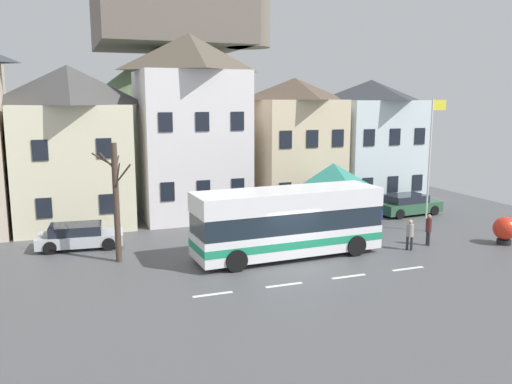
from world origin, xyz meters
TOP-DOWN VIEW (x-y plane):
  - ground_plane at (0.00, -0.00)m, footprint 40.00×60.00m
  - townhouse_01 at (-9.09, 12.27)m, footprint 6.48×6.61m
  - townhouse_02 at (-1.94, 11.85)m, footprint 6.39×5.77m
  - townhouse_03 at (5.12, 11.72)m, footprint 5.44×5.52m
  - townhouse_04 at (11.23, 12.06)m, footprint 5.94×6.19m
  - hilltop_castle at (0.79, 31.28)m, footprint 36.16×36.16m
  - transit_bus at (0.23, 1.59)m, footprint 9.17×3.02m
  - bus_shelter at (4.97, 5.90)m, footprint 3.60×3.60m
  - parked_car_00 at (-9.08, 6.60)m, footprint 4.33×2.31m
  - parked_car_01 at (11.29, 7.36)m, footprint 4.33×2.23m
  - parked_car_02 at (6.64, 6.89)m, footprint 4.00×1.96m
  - pedestrian_00 at (7.79, 0.80)m, footprint 0.30×0.31m
  - pedestrian_01 at (4.14, 3.30)m, footprint 0.35×0.35m
  - pedestrian_02 at (6.36, 0.42)m, footprint 0.35×0.35m
  - public_bench at (3.99, 8.27)m, footprint 1.55×0.48m
  - flagpole at (9.67, 3.31)m, footprint 0.95×0.10m
  - harbour_buoy at (11.64, -0.39)m, footprint 1.20×1.20m
  - bare_tree_00 at (-7.46, 3.54)m, footprint 1.64×1.93m

SIDE VIEW (x-z plane):
  - ground_plane at x=0.00m, z-range -0.06..0.00m
  - public_bench at x=3.99m, z-range 0.03..0.90m
  - parked_car_00 at x=-9.08m, z-range 0.00..1.21m
  - parked_car_02 at x=6.64m, z-range -0.01..1.23m
  - parked_car_01 at x=11.29m, z-range -0.01..1.32m
  - harbour_buoy at x=11.64m, z-range 0.07..1.52m
  - pedestrian_02 at x=6.36m, z-range 0.14..1.69m
  - pedestrian_01 at x=4.14m, z-range 0.14..1.70m
  - pedestrian_00 at x=7.79m, z-range 0.13..1.77m
  - transit_bus at x=0.23m, z-range 0.01..3.26m
  - bare_tree_00 at x=-7.46m, z-range 0.12..5.64m
  - bus_shelter at x=4.97m, z-range 1.18..4.99m
  - flagpole at x=9.67m, z-range 0.57..8.03m
  - townhouse_04 at x=11.23m, z-range 0.00..8.77m
  - townhouse_03 at x=5.12m, z-range 0.00..8.82m
  - townhouse_01 at x=-9.09m, z-range 0.00..9.39m
  - townhouse_02 at x=-1.94m, z-range 0.00..11.40m
  - hilltop_castle at x=0.79m, z-range -2.69..17.39m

